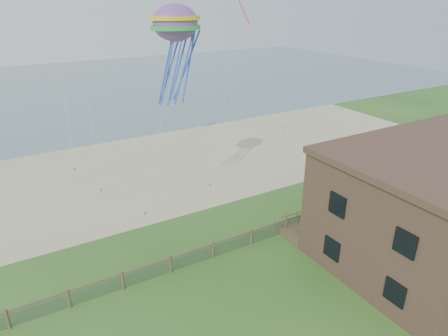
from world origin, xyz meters
The scene contains 8 objects.
ground centered at (0.00, 0.00, 0.00)m, with size 160.00×160.00×0.00m, color #2C5A1E.
sand_beach centered at (0.00, 22.00, 0.00)m, with size 72.00×20.00×0.02m, color tan.
ocean centered at (0.00, 66.00, 0.00)m, with size 160.00×68.00×0.02m, color slate.
chainlink_fence centered at (0.00, 6.00, 0.55)m, with size 36.20×0.20×1.25m, color #483C28, non-canonical shape.
motel centered at (13.00, -1.00, 3.50)m, with size 15.00×10.00×7.00m, color #452E24.
motel_deck centered at (13.00, 5.00, 0.25)m, with size 15.00×2.00×0.50m, color brown.
picnic_table centered at (7.41, 5.00, 0.44)m, with size 2.06×1.56×0.87m, color brown, non-canonical shape.
octopus_kite centered at (0.12, 10.64, 12.62)m, with size 3.21×2.26×6.60m, color red, non-canonical shape.
Camera 1 is at (-10.35, -13.11, 15.78)m, focal length 32.00 mm.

